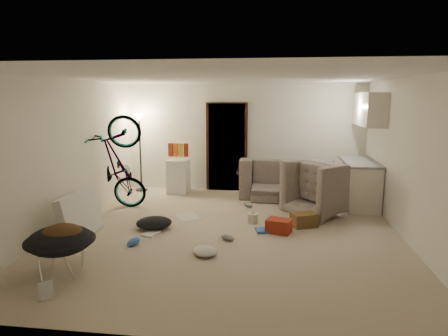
# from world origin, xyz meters

# --- Properties ---
(floor) EXTENTS (5.50, 6.00, 0.02)m
(floor) POSITION_xyz_m (0.00, 0.00, -0.01)
(floor) COLOR #C0AC93
(floor) RESTS_ON ground
(ceiling) EXTENTS (5.50, 6.00, 0.02)m
(ceiling) POSITION_xyz_m (0.00, 0.00, 2.51)
(ceiling) COLOR white
(ceiling) RESTS_ON wall_back
(wall_back) EXTENTS (5.50, 0.02, 2.50)m
(wall_back) POSITION_xyz_m (0.00, 3.01, 1.25)
(wall_back) COLOR white
(wall_back) RESTS_ON floor
(wall_front) EXTENTS (5.50, 0.02, 2.50)m
(wall_front) POSITION_xyz_m (0.00, -3.01, 1.25)
(wall_front) COLOR white
(wall_front) RESTS_ON floor
(wall_left) EXTENTS (0.02, 6.00, 2.50)m
(wall_left) POSITION_xyz_m (-2.76, 0.00, 1.25)
(wall_left) COLOR white
(wall_left) RESTS_ON floor
(wall_right) EXTENTS (0.02, 6.00, 2.50)m
(wall_right) POSITION_xyz_m (2.76, 0.00, 1.25)
(wall_right) COLOR white
(wall_right) RESTS_ON floor
(doorway) EXTENTS (0.85, 0.10, 2.04)m
(doorway) POSITION_xyz_m (-0.40, 2.97, 1.02)
(doorway) COLOR black
(doorway) RESTS_ON floor
(door_trim) EXTENTS (0.97, 0.04, 2.10)m
(door_trim) POSITION_xyz_m (-0.40, 2.94, 1.02)
(door_trim) COLOR black
(door_trim) RESTS_ON floor
(floor_lamp) EXTENTS (0.28, 0.28, 1.81)m
(floor_lamp) POSITION_xyz_m (-2.40, 2.65, 1.31)
(floor_lamp) COLOR black
(floor_lamp) RESTS_ON floor
(kitchen_counter) EXTENTS (0.60, 1.50, 0.88)m
(kitchen_counter) POSITION_xyz_m (2.43, 2.00, 0.44)
(kitchen_counter) COLOR silver
(kitchen_counter) RESTS_ON floor
(counter_top) EXTENTS (0.64, 1.54, 0.04)m
(counter_top) POSITION_xyz_m (2.43, 2.00, 0.90)
(counter_top) COLOR gray
(counter_top) RESTS_ON kitchen_counter
(kitchen_uppers) EXTENTS (0.38, 1.40, 0.65)m
(kitchen_uppers) POSITION_xyz_m (2.56, 2.00, 1.95)
(kitchen_uppers) COLOR silver
(kitchen_uppers) RESTS_ON wall_right
(sofa) EXTENTS (2.24, 0.89, 0.65)m
(sofa) POSITION_xyz_m (1.10, 2.45, 0.33)
(sofa) COLOR #333A33
(sofa) RESTS_ON floor
(armchair) EXTENTS (1.48, 1.50, 0.73)m
(armchair) POSITION_xyz_m (1.75, 1.44, 0.37)
(armchair) COLOR #333A33
(armchair) RESTS_ON floor
(bicycle) EXTENTS (1.97, 1.03, 1.09)m
(bicycle) POSITION_xyz_m (-2.30, 1.08, 0.50)
(bicycle) COLOR black
(bicycle) RESTS_ON floor
(book_asset) EXTENTS (0.27, 0.27, 0.02)m
(book_asset) POSITION_xyz_m (-1.79, -2.55, 0.01)
(book_asset) COLOR maroon
(book_asset) RESTS_ON floor
(mini_fridge) EXTENTS (0.47, 0.47, 0.77)m
(mini_fridge) POSITION_xyz_m (-1.47, 2.55, 0.39)
(mini_fridge) COLOR white
(mini_fridge) RESTS_ON floor
(snack_box_0) EXTENTS (0.11, 0.08, 0.30)m
(snack_box_0) POSITION_xyz_m (-1.64, 2.55, 1.00)
(snack_box_0) COLOR maroon
(snack_box_0) RESTS_ON mini_fridge
(snack_box_1) EXTENTS (0.10, 0.08, 0.30)m
(snack_box_1) POSITION_xyz_m (-1.52, 2.55, 1.00)
(snack_box_1) COLOR orange
(snack_box_1) RESTS_ON mini_fridge
(snack_box_2) EXTENTS (0.12, 0.10, 0.30)m
(snack_box_2) POSITION_xyz_m (-1.40, 2.55, 1.00)
(snack_box_2) COLOR yellow
(snack_box_2) RESTS_ON mini_fridge
(snack_box_3) EXTENTS (0.11, 0.08, 0.30)m
(snack_box_3) POSITION_xyz_m (-1.28, 2.55, 1.00)
(snack_box_3) COLOR maroon
(snack_box_3) RESTS_ON mini_fridge
(saucer_chair) EXTENTS (0.85, 0.85, 0.61)m
(saucer_chair) POSITION_xyz_m (-1.90, -1.83, 0.36)
(saucer_chair) COLOR silver
(saucer_chair) RESTS_ON floor
(hoodie) EXTENTS (0.61, 0.57, 0.22)m
(hoodie) POSITION_xyz_m (-1.85, -1.86, 0.55)
(hoodie) COLOR #492E19
(hoodie) RESTS_ON saucer_chair
(sofa_drape) EXTENTS (0.57, 0.47, 0.28)m
(sofa_drape) POSITION_xyz_m (0.15, 2.45, 0.54)
(sofa_drape) COLOR black
(sofa_drape) RESTS_ON sofa
(tv_box) EXTENTS (0.29, 1.11, 0.74)m
(tv_box) POSITION_xyz_m (-2.30, -0.55, 0.36)
(tv_box) COLOR silver
(tv_box) RESTS_ON floor
(drink_case_a) EXTENTS (0.49, 0.43, 0.23)m
(drink_case_a) POSITION_xyz_m (1.24, 0.44, 0.12)
(drink_case_a) COLOR brown
(drink_case_a) RESTS_ON floor
(drink_case_b) EXTENTS (0.45, 0.39, 0.22)m
(drink_case_b) POSITION_xyz_m (0.81, 0.07, 0.11)
(drink_case_b) COLOR maroon
(drink_case_b) RESTS_ON floor
(juicer) EXTENTS (0.17, 0.17, 0.25)m
(juicer) POSITION_xyz_m (0.36, 0.50, 0.10)
(juicer) COLOR beige
(juicer) RESTS_ON floor
(newspaper) EXTENTS (0.59, 0.63, 0.01)m
(newspaper) POSITION_xyz_m (-0.86, 0.71, 0.00)
(newspaper) COLOR beige
(newspaper) RESTS_ON floor
(book_blue) EXTENTS (0.26, 0.32, 0.03)m
(book_blue) POSITION_xyz_m (0.54, 0.10, 0.01)
(book_blue) COLOR #325CB5
(book_blue) RESTS_ON floor
(book_white) EXTENTS (0.28, 0.32, 0.03)m
(book_white) POSITION_xyz_m (-1.25, -0.29, 0.01)
(book_white) COLOR silver
(book_white) RESTS_ON floor
(shoe_1) EXTENTS (0.27, 0.30, 0.11)m
(shoe_1) POSITION_xyz_m (0.21, 1.54, 0.05)
(shoe_1) COLOR slate
(shoe_1) RESTS_ON floor
(shoe_2) EXTENTS (0.19, 0.32, 0.11)m
(shoe_2) POSITION_xyz_m (-1.35, -0.78, 0.06)
(shoe_2) COLOR #325CB5
(shoe_2) RESTS_ON floor
(shoe_3) EXTENTS (0.26, 0.20, 0.09)m
(shoe_3) POSITION_xyz_m (0.03, -0.41, 0.05)
(shoe_3) COLOR slate
(shoe_3) RESTS_ON floor
(clothes_lump_a) EXTENTS (0.73, 0.67, 0.19)m
(clothes_lump_a) POSITION_xyz_m (-1.28, 0.01, 0.10)
(clothes_lump_a) COLOR black
(clothes_lump_a) RESTS_ON floor
(clothes_lump_b) EXTENTS (0.51, 0.45, 0.15)m
(clothes_lump_b) POSITION_xyz_m (1.05, 2.51, 0.07)
(clothes_lump_b) COLOR black
(clothes_lump_b) RESTS_ON floor
(clothes_lump_c) EXTENTS (0.50, 0.50, 0.12)m
(clothes_lump_c) POSITION_xyz_m (-0.23, -1.02, 0.06)
(clothes_lump_c) COLOR silver
(clothes_lump_c) RESTS_ON floor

